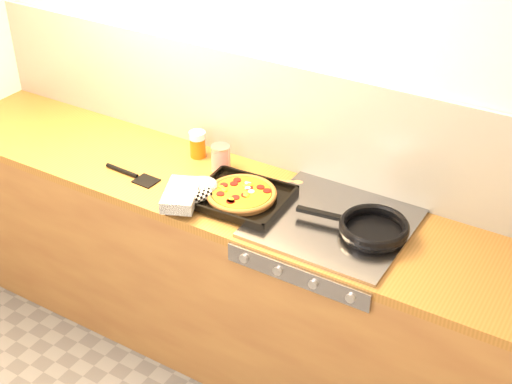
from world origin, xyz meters
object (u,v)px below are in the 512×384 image
Objects in this scene: pizza_on_tray at (225,194)px; juice_glass at (198,144)px; frying_pan at (372,228)px; tomato_can at (221,158)px.

juice_glass is (-0.32, 0.26, 0.02)m from pizza_on_tray.
frying_pan is at bearing -10.07° from juice_glass.
pizza_on_tray is at bearing -171.36° from frying_pan.
juice_glass is at bearing 141.08° from pizza_on_tray.
tomato_can is at bearing 127.56° from pizza_on_tray.
frying_pan is 3.84× the size of tomato_can.
juice_glass is (-0.16, 0.05, 0.00)m from tomato_can.
tomato_can reaches higher than frying_pan.
juice_glass reaches higher than tomato_can.
juice_glass is at bearing 169.93° from frying_pan.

